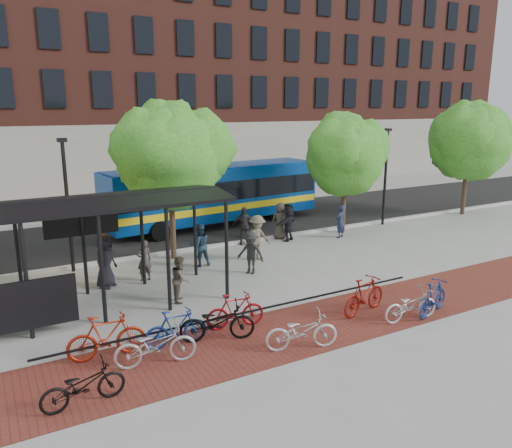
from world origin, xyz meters
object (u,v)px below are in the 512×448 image
bike_11 (433,298)px  pedestrian_4 (244,226)px  tree_d (470,138)px  bike_5 (235,311)px  pedestrian_7 (340,221)px  bike_4 (217,322)px  pedestrian_9 (251,253)px  bike_0 (83,385)px  pedestrian_2 (200,245)px  bike_1 (106,337)px  pedestrian_8 (180,279)px  pedestrian_0 (105,260)px  lamp_post_right (385,174)px  bike_10 (411,305)px  pedestrian_6 (280,221)px  bike_9 (364,295)px  pedestrian_5 (288,224)px  bus_shelter (49,220)px  pedestrian_1 (144,260)px  pedestrian_3 (257,238)px  tree_b (171,152)px  lamp_post_left (67,202)px  bike_3 (176,328)px  bike_2 (155,345)px  tree_c (346,152)px  bus (215,191)px  bike_6 (301,331)px

bike_11 → pedestrian_4: size_ratio=1.01×
tree_d → bike_5: size_ratio=3.74×
pedestrian_4 → pedestrian_7: size_ratio=1.09×
bike_4 → pedestrian_4: size_ratio=1.16×
pedestrian_9 → tree_d: bearing=63.5°
bike_0 → pedestrian_2: 9.70m
bike_1 → pedestrian_8: pedestrian_8 is taller
pedestrian_0 → pedestrian_7: (11.50, 1.34, -0.17)m
lamp_post_right → bike_10: bearing=-129.4°
lamp_post_right → bike_5: (-12.79, -7.60, -2.22)m
pedestrian_6 → bike_9: bearing=98.8°
tree_d → bike_9: size_ratio=3.39×
pedestrian_5 → bus_shelter: bearing=-8.8°
tree_d → pedestrian_7: size_ratio=4.05×
tree_d → pedestrian_1: 20.43m
pedestrian_3 → pedestrian_4: (0.66, 2.45, -0.07)m
pedestrian_4 → tree_b: bearing=-144.7°
tree_d → pedestrian_3: bearing=-172.5°
pedestrian_9 → lamp_post_left: bearing=-159.7°
pedestrian_8 → pedestrian_9: pedestrian_9 is taller
bike_3 → bike_9: size_ratio=0.89×
bike_2 → pedestrian_1: pedestrian_1 is taller
pedestrian_4 → pedestrian_9: size_ratio=1.07×
pedestrian_6 → pedestrian_8: (-7.02, -5.09, -0.13)m
pedestrian_5 → pedestrian_7: pedestrian_5 is taller
tree_c → pedestrian_1: tree_c is taller
pedestrian_2 → bike_5: bearing=81.6°
pedestrian_0 → pedestrian_2: (3.84, 0.60, -0.12)m
pedestrian_2 → pedestrian_9: (1.31, -1.81, -0.04)m
bus → pedestrian_3: bus is taller
bike_2 → pedestrian_6: bearing=-36.1°
pedestrian_4 → pedestrian_5: bearing=15.3°
bike_2 → pedestrian_3: size_ratio=1.06×
bike_2 → bike_9: bearing=-80.5°
bus → bike_4: 13.64m
bus_shelter → bike_4: bus_shelter is taller
tree_c → bike_9: (-5.92, -8.35, -3.47)m
bike_11 → pedestrian_1: 10.01m
tree_d → bike_6: 20.63m
bike_6 → pedestrian_5: pedestrian_5 is taller
bike_5 → pedestrian_7: pedestrian_7 is taller
tree_d → bike_9: tree_d is taller
pedestrian_2 → pedestrian_1: bearing=18.8°
tree_b → bike_0: bearing=-120.7°
bike_2 → tree_c: bearing=-46.6°
pedestrian_5 → pedestrian_8: bearing=4.8°
bike_0 → bike_6: bike_6 is taller
bike_0 → pedestrian_7: bearing=-62.0°
lamp_post_left → pedestrian_2: (4.58, -1.79, -1.88)m
pedestrian_1 → pedestrian_6: bearing=-166.1°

